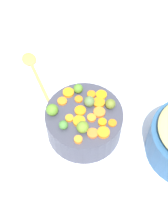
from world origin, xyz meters
The scene contains 25 objects.
tabletop centered at (0.00, 0.00, 0.01)m, with size 2.40×2.40×0.02m, color silver.
serving_bowl_carrots centered at (-0.02, -0.01, 0.07)m, with size 0.25×0.25×0.11m, color #383947.
carrot_slice_0 centered at (-0.11, -0.04, 0.13)m, with size 0.04×0.04×0.01m, color orange.
carrot_slice_1 centered at (0.04, -0.06, 0.13)m, with size 0.03×0.03×0.01m, color orange.
carrot_slice_2 centered at (0.00, -0.07, 0.13)m, with size 0.04×0.04×0.01m, color orange.
carrot_slice_3 centered at (-0.09, -0.08, 0.13)m, with size 0.03×0.03×0.01m, color orange.
carrot_slice_4 centered at (0.03, -0.09, 0.13)m, with size 0.04×0.04×0.01m, color orange.
carrot_slice_5 centered at (-0.07, -0.05, 0.13)m, with size 0.03×0.03×0.01m, color orange.
carrot_slice_6 centered at (-0.10, -0.01, 0.13)m, with size 0.03×0.03×0.01m, color orange.
carrot_slice_7 centered at (-0.01, 0.00, 0.13)m, with size 0.04×0.04×0.01m, color orange.
carrot_slice_8 centered at (0.05, 0.04, 0.13)m, with size 0.03×0.03×0.01m, color orange.
carrot_slice_9 centered at (-0.02, 0.04, 0.13)m, with size 0.03×0.03×0.01m, color orange.
carrot_slice_10 centered at (0.07, 0.01, 0.13)m, with size 0.04×0.04×0.01m, color orange.
carrot_slice_11 centered at (0.04, -0.01, 0.13)m, with size 0.03×0.03×0.01m, color orange.
carrot_slice_12 centered at (-0.05, -0.02, 0.13)m, with size 0.03×0.03×0.01m, color orange.
carrot_slice_13 centered at (-0.04, 0.02, 0.13)m, with size 0.04×0.04×0.01m, color orange.
carrot_slice_14 centered at (-0.04, -0.05, 0.13)m, with size 0.04×0.04×0.01m, color orange.
carrot_slice_15 centered at (-0.10, 0.04, 0.13)m, with size 0.03×0.03×0.01m, color orange.
brussels_sprout_0 centered at (0.07, -0.02, 0.14)m, with size 0.03×0.03×0.03m, color #4E7E26.
brussels_sprout_1 centered at (0.02, 0.09, 0.15)m, with size 0.04×0.04×0.04m, color #548227.
brussels_sprout_2 centered at (-0.04, 0.07, 0.14)m, with size 0.03×0.03×0.03m, color #427932.
brussels_sprout_3 centered at (-0.08, 0.02, 0.15)m, with size 0.04×0.04×0.04m, color olive.
brussels_sprout_4 centered at (0.01, -0.04, 0.15)m, with size 0.04×0.04×0.04m, color #526D3D.
brussels_sprout_5 centered at (-0.03, -0.10, 0.15)m, with size 0.03×0.03×0.03m, color #606D26.
wooden_spoon centered at (0.33, 0.08, 0.03)m, with size 0.27×0.06×0.01m.
Camera 1 is at (-0.54, 0.19, 0.99)m, focal length 51.04 mm.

